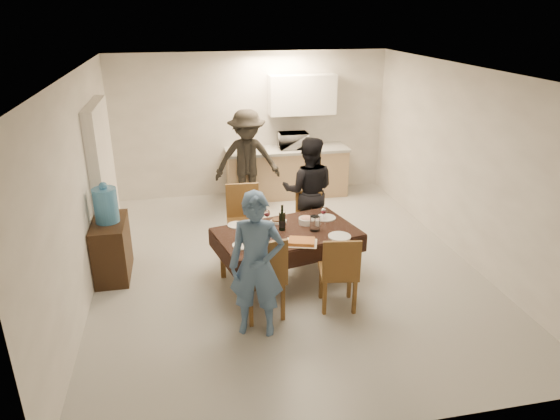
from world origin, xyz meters
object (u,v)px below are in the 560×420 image
Objects in this scene: dining_table at (287,233)px; console at (112,249)px; wine_bottle at (282,217)px; savoury_tart at (302,242)px; microwave at (293,141)px; water_pitcher at (315,223)px; person_near at (257,265)px; person_kitchen at (247,160)px; person_far at (308,191)px; water_jug at (106,205)px.

console is (-2.22, 0.54, -0.26)m from dining_table.
savoury_tart is at bearing -70.77° from wine_bottle.
microwave reaches higher than console.
water_pitcher is at bearing 82.11° from microwave.
water_pitcher reaches higher than dining_table.
person_kitchen is (0.41, 3.64, 0.06)m from person_near.
person_far reaches higher than microwave.
person_near is at bearing -43.75° from console.
person_far is (-0.23, -1.99, -0.25)m from microwave.
console is 1.86× the size of water_jug.
savoury_tart is 2.99m from person_kitchen.
wine_bottle is (2.17, -0.49, 0.47)m from console.
savoury_tart is at bearing -21.77° from console.
person_far reaches higher than savoury_tart.
microwave is at bearing -80.77° from person_far.
person_far is (0.60, 1.00, -0.05)m from wine_bottle.
person_kitchen is at bearing 94.53° from savoury_tart.
water_jug is at bearing 152.74° from dining_table.
console is 2.27m from wine_bottle.
microwave reaches higher than dining_table.
water_jug reaches higher than savoury_tart.
savoury_tart is at bearing -88.70° from dining_table.
wine_bottle is 0.95× the size of savoury_tart.
savoury_tart is 0.23× the size of person_near.
savoury_tart reaches higher than dining_table.
dining_table is 2.61m from person_kitchen.
console is at bearing 158.23° from savoury_tart.
water_pitcher reaches higher than console.
console is 2.34m from person_near.
water_jug is 2.82m from person_far.
person_kitchen reaches higher than person_far.
person_kitchen is (-0.91, -0.45, -0.19)m from microwave.
person_near is (-0.55, -1.05, 0.16)m from dining_table.
water_jug is at bearing 152.42° from person_near.
wine_bottle is (2.17, -0.49, -0.14)m from water_jug.
microwave is 1.04m from person_kitchen.
water_jug is 3.90m from microwave.
microwave reaches higher than savoury_tart.
water_jug is 0.86× the size of microwave.
person_near is at bearing -131.99° from water_pitcher.
person_far is (0.55, 1.05, 0.16)m from dining_table.
water_pitcher reaches higher than savoury_tart.
water_jug is 2.32× the size of water_pitcher.
person_near is at bearing -114.44° from wine_bottle.
person_near is 0.93× the size of person_kitchen.
wine_bottle is 1.80× the size of water_pitcher.
water_pitcher is 0.12× the size of person_far.
savoury_tart is at bearing -127.15° from water_pitcher.
person_far is (2.77, 0.51, 0.42)m from console.
water_jug is at bearing -135.42° from person_kitchen.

